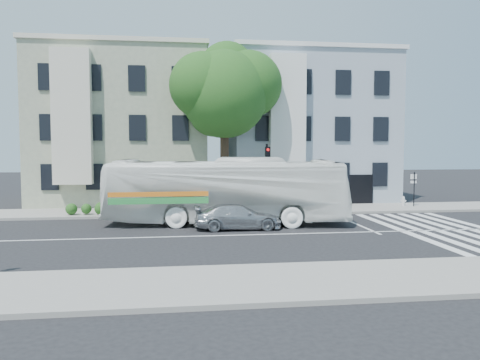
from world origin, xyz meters
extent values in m
plane|color=black|center=(0.00, 0.00, 0.00)|extent=(120.00, 120.00, 0.00)
cube|color=gray|center=(0.00, 8.00, 0.07)|extent=(80.00, 4.00, 0.15)
cube|color=gray|center=(0.00, -8.00, 0.07)|extent=(80.00, 4.00, 0.15)
cube|color=gray|center=(-7.00, 15.00, 5.50)|extent=(12.00, 10.00, 11.00)
cube|color=#96A5B3|center=(7.00, 15.00, 5.50)|extent=(12.00, 10.00, 11.00)
cylinder|color=#2D2116|center=(0.00, 8.50, 2.60)|extent=(0.56, 0.56, 5.20)
sphere|color=#144117|center=(0.00, 8.50, 7.50)|extent=(5.60, 5.60, 5.60)
sphere|color=#144117|center=(1.60, 8.90, 8.20)|extent=(4.40, 4.40, 4.40)
sphere|color=#144117|center=(-1.40, 8.20, 8.00)|extent=(4.20, 4.20, 4.20)
sphere|color=#144117|center=(0.30, 9.70, 9.20)|extent=(3.80, 3.80, 3.80)
sphere|color=#144117|center=(-0.60, 9.10, 6.50)|extent=(3.40, 3.40, 3.40)
imported|color=white|center=(-0.43, 3.28, 1.79)|extent=(4.77, 13.17, 3.59)
imported|color=#B7B9BE|center=(-0.01, 1.65, 0.64)|extent=(1.81, 4.39, 1.27)
cylinder|color=black|center=(2.50, 7.05, 2.17)|extent=(0.14, 0.14, 4.33)
cube|color=black|center=(2.50, 6.80, 3.72)|extent=(0.31, 0.25, 0.88)
sphere|color=red|center=(2.50, 6.67, 3.97)|extent=(0.17, 0.17, 0.17)
cylinder|color=white|center=(2.50, 6.90, 2.68)|extent=(0.45, 0.08, 0.45)
cylinder|color=silver|center=(12.14, 8.22, 0.42)|extent=(0.21, 0.21, 0.54)
sphere|color=silver|center=(12.14, 8.22, 0.71)|extent=(0.20, 0.20, 0.20)
cylinder|color=silver|center=(12.14, 8.22, 0.49)|extent=(0.38, 0.25, 0.12)
cylinder|color=black|center=(12.78, 8.02, 1.31)|extent=(0.07, 0.07, 2.32)
cube|color=white|center=(12.78, 8.12, 2.15)|extent=(0.42, 0.08, 0.33)
cube|color=white|center=(12.78, 8.12, 1.78)|extent=(0.42, 0.08, 0.17)
camera|label=1|loc=(-2.96, -21.51, 4.12)|focal=35.00mm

